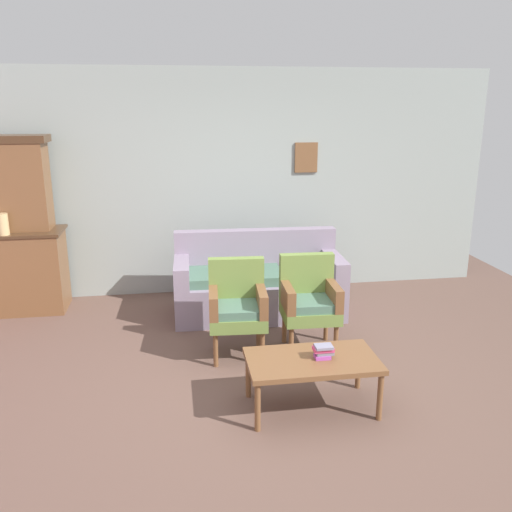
% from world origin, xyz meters
% --- Properties ---
extents(ground_plane, '(7.68, 7.68, 0.00)m').
position_xyz_m(ground_plane, '(0.00, 0.00, 0.00)').
color(ground_plane, brown).
extents(wall_back_with_decor, '(6.40, 0.09, 2.70)m').
position_xyz_m(wall_back_with_decor, '(0.00, 2.63, 1.35)').
color(wall_back_with_decor, '#939E99').
rests_on(wall_back_with_decor, ground).
extents(side_cabinet, '(1.16, 0.55, 0.93)m').
position_xyz_m(side_cabinet, '(-2.53, 2.25, 0.47)').
color(side_cabinet, brown).
rests_on(side_cabinet, ground).
extents(cabinet_upper_hutch, '(0.99, 0.38, 1.03)m').
position_xyz_m(cabinet_upper_hutch, '(-2.53, 2.33, 1.45)').
color(cabinet_upper_hutch, brown).
rests_on(cabinet_upper_hutch, side_cabinet).
extents(vase_on_cabinet, '(0.12, 0.12, 0.23)m').
position_xyz_m(vase_on_cabinet, '(-2.53, 2.07, 1.05)').
color(vase_on_cabinet, tan).
rests_on(vase_on_cabinet, side_cabinet).
extents(floral_couch, '(1.87, 0.86, 0.90)m').
position_xyz_m(floral_couch, '(0.18, 1.76, 0.33)').
color(floral_couch, gray).
rests_on(floral_couch, ground).
extents(armchair_near_couch_end, '(0.55, 0.52, 0.90)m').
position_xyz_m(armchair_near_couch_end, '(-0.18, 0.75, 0.50)').
color(armchair_near_couch_end, olive).
rests_on(armchair_near_couch_end, ground).
extents(armchair_by_doorway, '(0.54, 0.51, 0.90)m').
position_xyz_m(armchair_by_doorway, '(0.51, 0.79, 0.50)').
color(armchair_by_doorway, olive).
rests_on(armchair_by_doorway, ground).
extents(coffee_table, '(1.00, 0.56, 0.42)m').
position_xyz_m(coffee_table, '(0.27, -0.28, 0.38)').
color(coffee_table, brown).
rests_on(coffee_table, ground).
extents(book_stack_on_table, '(0.15, 0.11, 0.11)m').
position_xyz_m(book_stack_on_table, '(0.36, -0.28, 0.48)').
color(book_stack_on_table, '#B14BAE').
rests_on(book_stack_on_table, coffee_table).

